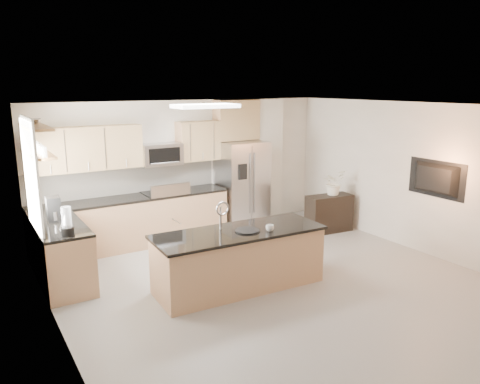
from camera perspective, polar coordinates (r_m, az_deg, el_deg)
floor at (r=6.95m, az=5.35°, el=-11.68°), size 6.50×6.50×0.00m
ceiling at (r=6.32m, az=5.85°, el=10.28°), size 6.00×6.50×0.02m
wall_back at (r=9.25m, az=-6.60°, el=3.01°), size 6.00×0.02×2.60m
wall_left at (r=5.34m, az=-21.23°, el=-5.29°), size 0.02×6.50×2.60m
wall_right at (r=8.62m, az=21.75°, el=1.42°), size 0.02×6.50×2.60m
back_counter at (r=8.71m, az=-12.89°, el=-3.46°), size 3.55×0.66×1.44m
left_counter at (r=7.39m, az=-20.89°, el=-7.13°), size 0.66×1.50×0.92m
range at (r=8.91m, az=-9.06°, el=-2.92°), size 0.76×0.64×1.14m
upper_cabinets at (r=8.56m, az=-14.17°, el=5.44°), size 3.50×0.33×0.75m
microwave at (r=8.78m, az=-9.64°, el=4.55°), size 0.76×0.40×0.40m
refrigerator at (r=9.50m, az=0.23°, el=0.84°), size 0.92×0.78×1.78m
partition_column at (r=10.02m, az=3.26°, el=3.84°), size 0.60×0.30×2.60m
window at (r=7.04m, az=-24.07°, el=1.69°), size 0.04×1.15×1.65m
shelf_lower at (r=7.11m, az=-23.40°, el=4.31°), size 0.30×1.20×0.04m
shelf_upper at (r=7.07m, az=-23.67°, el=7.27°), size 0.30×1.20×0.04m
ceiling_fixture at (r=7.47m, az=-4.23°, el=10.41°), size 1.00×0.50×0.06m
island at (r=6.82m, az=-0.12°, el=-8.16°), size 2.52×1.01×1.28m
credenza at (r=9.53m, az=10.80°, el=-2.57°), size 0.96×0.49×0.74m
cup at (r=6.66m, az=3.66°, el=-4.39°), size 0.14×0.14×0.09m
platter at (r=6.65m, az=0.90°, el=-4.72°), size 0.38×0.38×0.02m
blender at (r=6.64m, az=-20.34°, el=-3.59°), size 0.17×0.17×0.40m
kettle at (r=7.01m, az=-20.50°, el=-3.32°), size 0.19×0.19×0.24m
coffee_maker at (r=7.42m, az=-21.77°, el=-1.99°), size 0.21×0.25×0.37m
bowl at (r=7.46m, az=-24.16°, el=7.96°), size 0.46×0.46×0.09m
flower_vase at (r=9.43m, az=11.38°, el=1.90°), size 0.76×0.69×0.75m
television at (r=8.42m, az=22.49°, el=1.45°), size 0.14×1.08×0.62m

